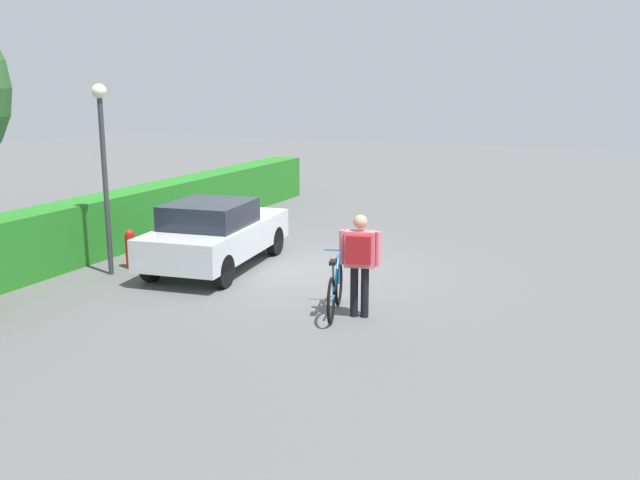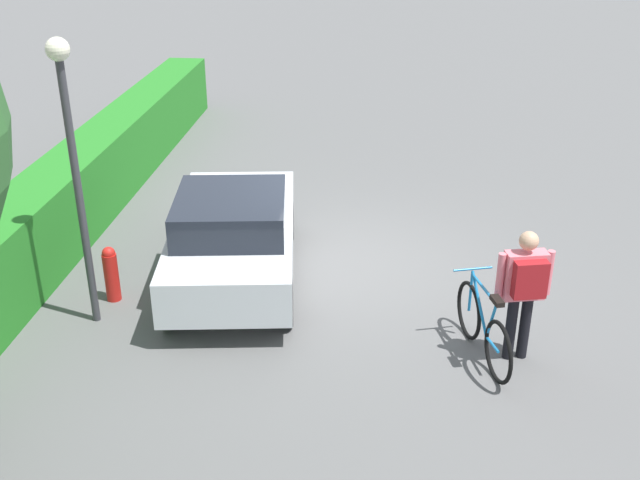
# 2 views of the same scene
# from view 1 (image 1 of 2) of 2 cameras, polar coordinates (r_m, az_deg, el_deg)

# --- Properties ---
(ground_plane) EXTENTS (60.00, 60.00, 0.00)m
(ground_plane) POSITION_cam_1_polar(r_m,az_deg,el_deg) (14.33, -1.41, -2.42)
(ground_plane) COLOR #5A5A5A
(hedge_row) EXTENTS (17.19, 0.90, 1.28)m
(hedge_row) POSITION_cam_1_polar(r_m,az_deg,el_deg) (16.69, -16.04, 1.51)
(hedge_row) COLOR #247823
(hedge_row) RESTS_ON ground
(parked_car_near) EXTENTS (4.10, 2.15, 1.41)m
(parked_car_near) POSITION_cam_1_polar(r_m,az_deg,el_deg) (14.48, -8.50, 0.55)
(parked_car_near) COLOR silver
(parked_car_near) RESTS_ON ground
(bicycle) EXTENTS (1.66, 0.63, 0.99)m
(bicycle) POSITION_cam_1_polar(r_m,az_deg,el_deg) (11.55, 1.24, -4.06)
(bicycle) COLOR black
(bicycle) RESTS_ON ground
(person_rider) EXTENTS (0.42, 0.67, 1.69)m
(person_rider) POSITION_cam_1_polar(r_m,az_deg,el_deg) (11.23, 3.24, -1.29)
(person_rider) COLOR black
(person_rider) RESTS_ON ground
(street_lamp) EXTENTS (0.28, 0.28, 3.72)m
(street_lamp) POSITION_cam_1_polar(r_m,az_deg,el_deg) (14.17, -17.21, 6.90)
(street_lamp) COLOR #38383D
(street_lamp) RESTS_ON ground
(fire_hydrant) EXTENTS (0.20, 0.20, 0.81)m
(fire_hydrant) POSITION_cam_1_polar(r_m,az_deg,el_deg) (14.87, -15.16, -0.67)
(fire_hydrant) COLOR red
(fire_hydrant) RESTS_ON ground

